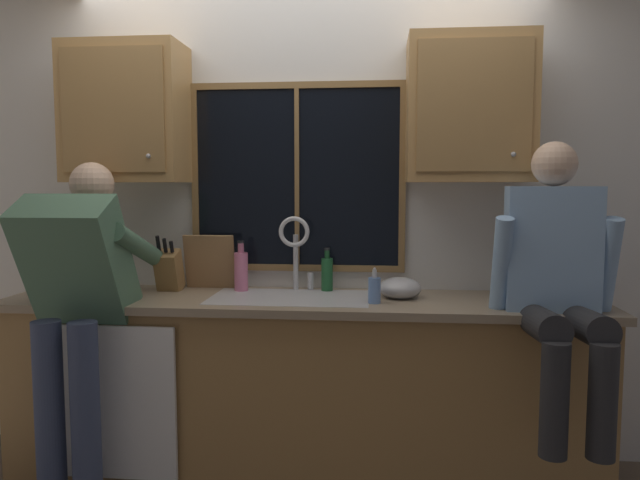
{
  "coord_description": "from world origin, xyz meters",
  "views": [
    {
      "loc": [
        0.39,
        -3.26,
        1.49
      ],
      "look_at": [
        0.09,
        -0.3,
        1.21
      ],
      "focal_mm": 33.76,
      "sensor_mm": 36.0,
      "label": 1
    }
  ],
  "objects_px": {
    "cutting_board": "(210,262)",
    "knife_block": "(169,271)",
    "person_standing": "(77,296)",
    "person_sitting_on_counter": "(557,273)",
    "bottle_green_glass": "(241,270)",
    "soap_dispenser": "(374,290)",
    "bottle_tall_clear": "(327,273)",
    "mixing_bowl": "(400,288)"
  },
  "relations": [
    {
      "from": "cutting_board",
      "to": "knife_block",
      "type": "bearing_deg",
      "value": -154.8
    },
    {
      "from": "person_standing",
      "to": "bottle_green_glass",
      "type": "height_order",
      "value": "person_standing"
    },
    {
      "from": "soap_dispenser",
      "to": "person_standing",
      "type": "bearing_deg",
      "value": -170.44
    },
    {
      "from": "person_standing",
      "to": "mixing_bowl",
      "type": "bearing_deg",
      "value": 14.38
    },
    {
      "from": "soap_dispenser",
      "to": "person_sitting_on_counter",
      "type": "bearing_deg",
      "value": -11.75
    },
    {
      "from": "person_sitting_on_counter",
      "to": "person_standing",
      "type": "bearing_deg",
      "value": -178.27
    },
    {
      "from": "knife_block",
      "to": "cutting_board",
      "type": "xyz_separation_m",
      "value": [
        0.2,
        0.09,
        0.04
      ]
    },
    {
      "from": "knife_block",
      "to": "mixing_bowl",
      "type": "distance_m",
      "value": 1.23
    },
    {
      "from": "person_standing",
      "to": "person_sitting_on_counter",
      "type": "relative_size",
      "value": 1.27
    },
    {
      "from": "person_standing",
      "to": "bottle_green_glass",
      "type": "relative_size",
      "value": 5.92
    },
    {
      "from": "person_standing",
      "to": "cutting_board",
      "type": "xyz_separation_m",
      "value": [
        0.47,
        0.55,
        0.09
      ]
    },
    {
      "from": "cutting_board",
      "to": "bottle_green_glass",
      "type": "xyz_separation_m",
      "value": [
        0.19,
        -0.06,
        -0.04
      ]
    },
    {
      "from": "person_standing",
      "to": "mixing_bowl",
      "type": "relative_size",
      "value": 7.42
    },
    {
      "from": "person_sitting_on_counter",
      "to": "bottle_tall_clear",
      "type": "xyz_separation_m",
      "value": [
        -1.05,
        0.48,
        -0.09
      ]
    },
    {
      "from": "person_sitting_on_counter",
      "to": "knife_block",
      "type": "distance_m",
      "value": 1.94
    },
    {
      "from": "knife_block",
      "to": "bottle_tall_clear",
      "type": "distance_m",
      "value": 0.85
    },
    {
      "from": "bottle_green_glass",
      "to": "bottle_tall_clear",
      "type": "height_order",
      "value": "bottle_green_glass"
    },
    {
      "from": "cutting_board",
      "to": "mixing_bowl",
      "type": "height_order",
      "value": "cutting_board"
    },
    {
      "from": "knife_block",
      "to": "soap_dispenser",
      "type": "bearing_deg",
      "value": -11.87
    },
    {
      "from": "knife_block",
      "to": "bottle_tall_clear",
      "type": "height_order",
      "value": "knife_block"
    },
    {
      "from": "soap_dispenser",
      "to": "bottle_tall_clear",
      "type": "distance_m",
      "value": 0.4
    },
    {
      "from": "cutting_board",
      "to": "bottle_green_glass",
      "type": "height_order",
      "value": "cutting_board"
    },
    {
      "from": "person_standing",
      "to": "mixing_bowl",
      "type": "distance_m",
      "value": 1.55
    },
    {
      "from": "person_sitting_on_counter",
      "to": "soap_dispenser",
      "type": "xyz_separation_m",
      "value": [
        -0.8,
        0.17,
        -0.12
      ]
    },
    {
      "from": "person_standing",
      "to": "soap_dispenser",
      "type": "bearing_deg",
      "value": 9.56
    },
    {
      "from": "mixing_bowl",
      "to": "bottle_tall_clear",
      "type": "bearing_deg",
      "value": 157.63
    },
    {
      "from": "cutting_board",
      "to": "person_standing",
      "type": "bearing_deg",
      "value": -130.52
    },
    {
      "from": "person_sitting_on_counter",
      "to": "bottle_green_glass",
      "type": "xyz_separation_m",
      "value": [
        -1.51,
        0.43,
        -0.07
      ]
    },
    {
      "from": "soap_dispenser",
      "to": "bottle_tall_clear",
      "type": "relative_size",
      "value": 0.75
    },
    {
      "from": "person_sitting_on_counter",
      "to": "knife_block",
      "type": "bearing_deg",
      "value": 168.18
    },
    {
      "from": "knife_block",
      "to": "bottle_green_glass",
      "type": "height_order",
      "value": "knife_block"
    },
    {
      "from": "person_sitting_on_counter",
      "to": "knife_block",
      "type": "relative_size",
      "value": 3.92
    },
    {
      "from": "person_sitting_on_counter",
      "to": "cutting_board",
      "type": "relative_size",
      "value": 4.19
    },
    {
      "from": "cutting_board",
      "to": "soap_dispenser",
      "type": "distance_m",
      "value": 0.96
    },
    {
      "from": "person_standing",
      "to": "person_sitting_on_counter",
      "type": "height_order",
      "value": "person_sitting_on_counter"
    },
    {
      "from": "mixing_bowl",
      "to": "bottle_green_glass",
      "type": "bearing_deg",
      "value": 172.44
    },
    {
      "from": "person_standing",
      "to": "person_sitting_on_counter",
      "type": "distance_m",
      "value": 2.18
    },
    {
      "from": "person_sitting_on_counter",
      "to": "bottle_tall_clear",
      "type": "bearing_deg",
      "value": 155.66
    },
    {
      "from": "knife_block",
      "to": "soap_dispenser",
      "type": "distance_m",
      "value": 1.12
    },
    {
      "from": "person_sitting_on_counter",
      "to": "mixing_bowl",
      "type": "bearing_deg",
      "value": 154.57
    },
    {
      "from": "cutting_board",
      "to": "soap_dispenser",
      "type": "bearing_deg",
      "value": -19.76
    },
    {
      "from": "bottle_green_glass",
      "to": "knife_block",
      "type": "bearing_deg",
      "value": -174.93
    }
  ]
}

